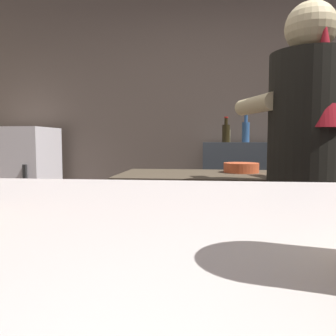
% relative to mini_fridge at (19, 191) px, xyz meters
% --- Properties ---
extents(wall_back, '(5.20, 0.10, 2.70)m').
position_rel_mini_fridge_xyz_m(wall_back, '(2.02, 0.45, 0.73)').
color(wall_back, brown).
rests_on(wall_back, ground).
extents(prep_counter, '(2.10, 0.60, 0.93)m').
position_rel_mini_fridge_xyz_m(prep_counter, '(2.37, -1.11, -0.16)').
color(prep_counter, '#483D2E').
rests_on(prep_counter, ground).
extents(back_shelf, '(0.79, 0.36, 1.11)m').
position_rel_mini_fridge_xyz_m(back_shelf, '(2.19, 0.17, -0.07)').
color(back_shelf, '#383E44').
rests_on(back_shelf, ground).
extents(mini_fridge, '(0.67, 0.58, 1.25)m').
position_rel_mini_fridge_xyz_m(mini_fridge, '(0.00, 0.00, 0.00)').
color(mini_fridge, white).
rests_on(mini_fridge, ground).
extents(bartender, '(0.50, 0.55, 1.72)m').
position_rel_mini_fridge_xyz_m(bartender, '(2.27, -1.56, 0.37)').
color(bartender, '#243139').
rests_on(bartender, ground).
extents(mixing_bowl, '(0.21, 0.21, 0.06)m').
position_rel_mini_fridge_xyz_m(mixing_bowl, '(2.04, -1.01, 0.33)').
color(mixing_bowl, '#CF552F').
rests_on(mixing_bowl, prep_counter).
extents(bottle_soy, '(0.07, 0.07, 0.27)m').
position_rel_mini_fridge_xyz_m(bottle_soy, '(2.19, 0.11, 0.59)').
color(bottle_soy, '#335C8F').
rests_on(bottle_soy, back_shelf).
extents(bottle_vinegar, '(0.07, 0.07, 0.24)m').
position_rel_mini_fridge_xyz_m(bottle_vinegar, '(2.01, 0.08, 0.57)').
color(bottle_vinegar, black).
rests_on(bottle_vinegar, back_shelf).
extents(bottle_olive_oil, '(0.05, 0.05, 0.17)m').
position_rel_mini_fridge_xyz_m(bottle_olive_oil, '(2.03, 0.17, 0.55)').
color(bottle_olive_oil, '#D0C584').
rests_on(bottle_olive_oil, back_shelf).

